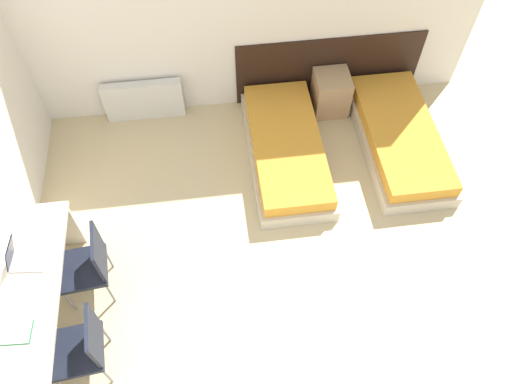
{
  "coord_description": "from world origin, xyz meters",
  "views": [
    {
      "loc": [
        -0.37,
        -0.61,
        4.72
      ],
      "look_at": [
        0.0,
        2.24,
        0.55
      ],
      "focal_mm": 35.0,
      "sensor_mm": 36.0,
      "label": 1
    }
  ],
  "objects": [
    {
      "name": "nightstand",
      "position": [
        1.15,
        3.82,
        0.27
      ],
      "size": [
        0.43,
        0.43,
        0.53
      ],
      "color": "tan",
      "rests_on": "ground_plane"
    },
    {
      "name": "wall_back",
      "position": [
        0.0,
        4.1,
        1.35
      ],
      "size": [
        5.79,
        0.05,
        2.7
      ],
      "color": "white",
      "rests_on": "ground_plane"
    },
    {
      "name": "chair_near_laptop",
      "position": [
        -1.66,
        1.67,
        0.5
      ],
      "size": [
        0.48,
        0.48,
        0.91
      ],
      "rotation": [
        0.0,
        0.0,
        0.09
      ],
      "color": "black",
      "rests_on": "ground_plane"
    },
    {
      "name": "headboard_panel",
      "position": [
        1.15,
        4.07,
        0.45
      ],
      "size": [
        2.34,
        0.03,
        0.91
      ],
      "color": "black",
      "rests_on": "ground_plane"
    },
    {
      "name": "chair_near_notebook",
      "position": [
        -1.66,
        0.89,
        0.5
      ],
      "size": [
        0.48,
        0.48,
        0.91
      ],
      "rotation": [
        0.0,
        0.0,
        0.08
      ],
      "color": "black",
      "rests_on": "ground_plane"
    },
    {
      "name": "radiator",
      "position": [
        -1.18,
        3.98,
        0.27
      ],
      "size": [
        0.97,
        0.12,
        0.55
      ],
      "color": "silver",
      "rests_on": "ground_plane"
    },
    {
      "name": "open_notebook",
      "position": [
        -2.15,
        0.98,
        0.76
      ],
      "size": [
        0.31,
        0.21,
        0.02
      ],
      "rotation": [
        0.0,
        0.0,
        -0.06
      ],
      "color": "#236B3D",
      "rests_on": "desk"
    },
    {
      "name": "bed_near_door",
      "position": [
        1.84,
        3.07,
        0.17
      ],
      "size": [
        0.86,
        1.93,
        0.35
      ],
      "color": "beige",
      "rests_on": "ground_plane"
    },
    {
      "name": "bed_near_window",
      "position": [
        0.47,
        3.07,
        0.17
      ],
      "size": [
        0.86,
        1.93,
        0.35
      ],
      "color": "beige",
      "rests_on": "ground_plane"
    },
    {
      "name": "desk",
      "position": [
        -2.1,
        1.27,
        0.58
      ],
      "size": [
        0.58,
        1.93,
        0.75
      ],
      "color": "beige",
      "rests_on": "ground_plane"
    },
    {
      "name": "laptop",
      "position": [
        -2.14,
        1.63,
        0.82
      ],
      "size": [
        0.32,
        0.24,
        0.31
      ],
      "rotation": [
        0.0,
        0.0,
        -0.09
      ],
      "color": "silver",
      "rests_on": "desk"
    }
  ]
}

